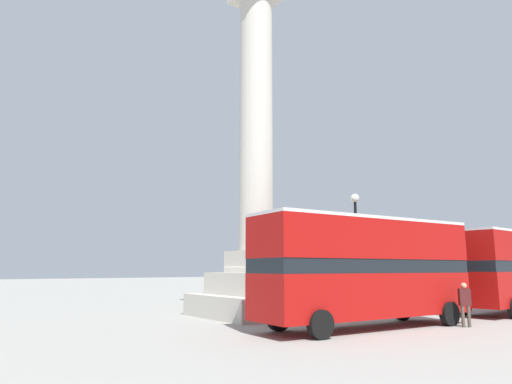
% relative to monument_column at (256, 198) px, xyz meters
% --- Properties ---
extents(ground_plane, '(200.00, 200.00, 0.00)m').
position_rel_monument_column_xyz_m(ground_plane, '(0.00, 0.00, -6.08)').
color(ground_plane, '#9E9B93').
extents(monument_column, '(5.46, 5.46, 19.36)m').
position_rel_monument_column_xyz_m(monument_column, '(0.00, 0.00, 0.00)').
color(monument_column, beige).
rests_on(monument_column, ground_plane).
extents(bus_b, '(10.21, 3.34, 4.44)m').
position_rel_monument_column_xyz_m(bus_b, '(0.80, -6.63, -3.63)').
color(bus_b, '#A80F0C').
rests_on(bus_b, ground_plane).
extents(equestrian_statue, '(4.57, 4.10, 5.72)m').
position_rel_monument_column_xyz_m(equestrian_statue, '(12.53, 2.11, -4.55)').
color(equestrian_statue, beige).
rests_on(equestrian_statue, ground_plane).
extents(street_lamp, '(0.44, 0.44, 6.18)m').
position_rel_monument_column_xyz_m(street_lamp, '(3.65, -3.63, -2.54)').
color(street_lamp, black).
rests_on(street_lamp, ground_plane).
extents(pedestrian_near_lamp, '(0.50, 0.41, 1.80)m').
position_rel_monument_column_xyz_m(pedestrian_near_lamp, '(4.41, -8.74, -5.04)').
color(pedestrian_near_lamp, '#4C473D').
rests_on(pedestrian_near_lamp, ground_plane).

